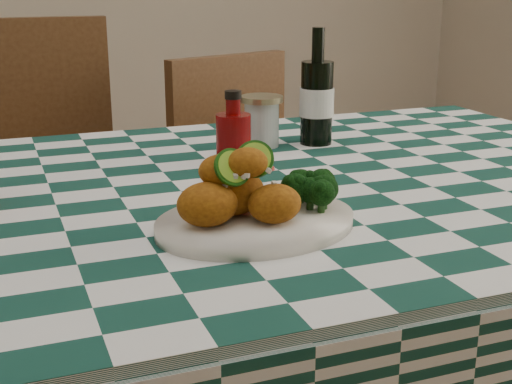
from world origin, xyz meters
name	(u,v)px	position (x,y,z in m)	size (l,w,h in m)	color
dining_table	(240,384)	(0.00, 0.00, 0.39)	(1.66, 1.06, 0.79)	#123D33
plate	(256,223)	(-0.05, -0.22, 0.80)	(0.30, 0.23, 0.02)	white
fried_chicken_pile	(245,184)	(-0.07, -0.22, 0.86)	(0.16, 0.12, 0.10)	#A15C0F
broccoli_side	(310,190)	(0.04, -0.20, 0.83)	(0.07, 0.07, 0.05)	black
ketchup_bottle	(233,127)	(0.04, 0.14, 0.86)	(0.07, 0.07, 0.14)	#690505
mason_jar	(262,121)	(0.14, 0.26, 0.84)	(0.09, 0.09, 0.11)	#B2BCBA
beer_bottle	(317,87)	(0.26, 0.24, 0.91)	(0.07, 0.07, 0.24)	black
wooden_chair_left	(39,220)	(-0.30, 0.76, 0.51)	(0.47, 0.49, 1.02)	#472814
wooden_chair_right	(269,219)	(0.34, 0.70, 0.45)	(0.42, 0.43, 0.91)	#472814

